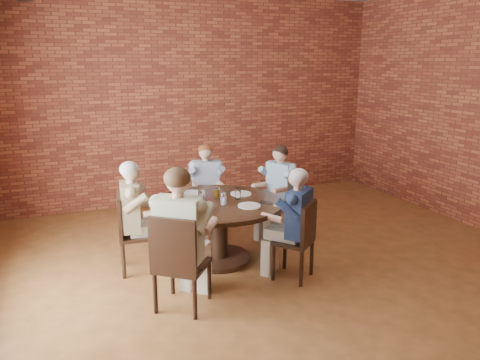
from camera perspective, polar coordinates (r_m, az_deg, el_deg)
name	(u,v)px	position (r m, az deg, el deg)	size (l,w,h in m)	color
floor	(296,283)	(5.25, 6.86, -12.38)	(7.00, 7.00, 0.00)	#9D5D30
wall_back	(196,101)	(7.94, -5.37, 9.61)	(7.00, 7.00, 0.00)	brown
dining_table	(218,219)	(5.56, -2.65, -4.80)	(1.53, 1.53, 0.75)	black
chair_a	(281,201)	(6.43, 5.01, -2.54)	(0.51, 0.51, 0.89)	black
diner_a	(278,192)	(6.33, 4.62, -1.49)	(0.48, 0.59, 1.26)	teal
chair_b	(206,197)	(6.61, -4.19, -2.08)	(0.44, 0.44, 0.88)	black
diner_b	(206,189)	(6.51, -4.12, -1.13)	(0.47, 0.58, 1.24)	#8994AF
chair_c	(130,230)	(5.45, -13.29, -5.98)	(0.45, 0.45, 0.91)	black
diner_c	(136,217)	(5.40, -12.55, -4.47)	(0.50, 0.61, 1.28)	brown
chair_d	(178,260)	(4.51, -7.55, -9.67)	(0.65, 0.65, 0.98)	black
diner_d	(181,239)	(4.53, -7.15, -7.14)	(0.57, 0.71, 1.41)	beige
chair_e	(300,237)	(5.16, 7.29, -6.95)	(0.54, 0.54, 0.89)	black
diner_e	(294,224)	(5.14, 6.56, -5.40)	(0.48, 0.59, 1.25)	#1B2A4D
plate_a	(241,194)	(5.78, 0.10, -1.68)	(0.26, 0.26, 0.01)	white
plate_b	(191,193)	(5.84, -5.99, -1.59)	(0.26, 0.26, 0.01)	white
plate_c	(173,201)	(5.53, -8.12, -2.57)	(0.26, 0.26, 0.01)	white
plate_d	(249,206)	(5.31, 1.13, -3.14)	(0.26, 0.26, 0.01)	white
glass_a	(238,194)	(5.54, -0.24, -1.70)	(0.07, 0.07, 0.14)	white
glass_b	(217,191)	(5.65, -2.85, -1.41)	(0.07, 0.07, 0.14)	white
glass_c	(201,191)	(5.68, -4.78, -1.36)	(0.07, 0.07, 0.14)	white
glass_d	(202,196)	(5.48, -4.60, -1.94)	(0.07, 0.07, 0.14)	white
glass_e	(200,202)	(5.23, -4.88, -2.74)	(0.07, 0.07, 0.14)	white
glass_f	(209,206)	(5.10, -3.86, -3.17)	(0.07, 0.07, 0.14)	white
glass_g	(224,199)	(5.35, -2.01, -2.30)	(0.07, 0.07, 0.14)	white
smartphone	(266,203)	(5.43, 3.21, -2.80)	(0.07, 0.15, 0.01)	black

